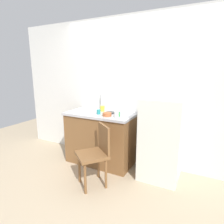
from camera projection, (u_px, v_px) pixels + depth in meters
name	position (u px, v px, depth m)	size (l,w,h in m)	color
ground_plane	(105.00, 187.00, 2.68)	(8.00, 8.00, 0.00)	tan
back_wall	(132.00, 92.00, 3.27)	(4.80, 0.10, 2.53)	silver
cabinet_base	(101.00, 139.00, 3.34)	(1.16, 0.60, 0.88)	brown
countertop	(101.00, 114.00, 3.24)	(1.20, 0.64, 0.04)	#B7B7BC
faucet	(101.00, 102.00, 3.48)	(0.02, 0.02, 0.28)	#B7B7BC
refrigerator	(161.00, 139.00, 2.83)	(0.58, 0.59, 1.25)	silver
chair	(96.00, 152.00, 2.65)	(0.56, 0.56, 0.89)	brown
dish_tray	(85.00, 110.00, 3.31)	(0.28, 0.20, 0.05)	white
terracotta_bowl	(107.00, 114.00, 3.00)	(0.14, 0.14, 0.06)	#B25B33
hotplate	(110.00, 113.00, 3.20)	(0.17, 0.17, 0.02)	#2D2D2D
cup_green	(118.00, 114.00, 2.99)	(0.06, 0.06, 0.07)	green
cup_yellow	(102.00, 109.00, 3.35)	(0.08, 0.08, 0.10)	yellow
cup_teal	(99.00, 112.00, 3.14)	(0.07, 0.07, 0.08)	teal
cup_white	(116.00, 115.00, 2.90)	(0.07, 0.07, 0.09)	white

